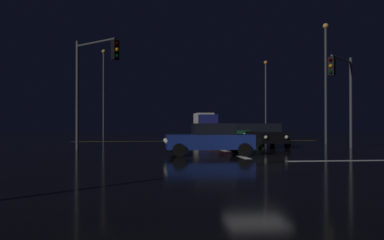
{
  "coord_description": "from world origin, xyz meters",
  "views": [
    {
      "loc": [
        -4.4,
        -16.2,
        1.56
      ],
      "look_at": [
        -1.34,
        11.77,
        1.81
      ],
      "focal_mm": 38.02,
      "sensor_mm": 36.0,
      "label": 1
    }
  ],
  "objects": [
    {
      "name": "sedan_white",
      "position": [
        3.66,
        34.09,
        0.8
      ],
      "size": [
        2.02,
        4.33,
        1.57
      ],
      "color": "silver",
      "rests_on": "ground"
    },
    {
      "name": "sedan_orange",
      "position": [
        3.45,
        28.22,
        0.8
      ],
      "size": [
        2.02,
        4.33,
        1.57
      ],
      "color": "#C66014",
      "rests_on": "ground"
    },
    {
      "name": "traffic_signal_ne",
      "position": [
        7.5,
        7.5,
        3.97
      ],
      "size": [
        2.74,
        2.74,
        5.79
      ],
      "color": "#4C4C51",
      "rests_on": "ground"
    },
    {
      "name": "sedan_blue_crossing",
      "position": [
        -1.35,
        3.5,
        0.8
      ],
      "size": [
        4.33,
        2.02,
        1.57
      ],
      "color": "navy",
      "rests_on": "ground"
    },
    {
      "name": "sedan_green",
      "position": [
        3.5,
        15.9,
        0.8
      ],
      "size": [
        2.02,
        4.33,
        1.57
      ],
      "color": "#14512D",
      "rests_on": "ground"
    },
    {
      "name": "stop_line_north",
      "position": [
        0.0,
        8.17,
        0.0
      ],
      "size": [
        0.35,
        13.99,
        0.01
      ],
      "color": "white",
      "rests_on": "ground"
    },
    {
      "name": "streetlamp_left_far",
      "position": [
        -9.27,
        29.77,
        5.61
      ],
      "size": [
        0.44,
        0.44,
        9.82
      ],
      "color": "#424247",
      "rests_on": "ground"
    },
    {
      "name": "centre_line_ns",
      "position": [
        0.0,
        19.77,
        0.0
      ],
      "size": [
        22.0,
        0.15,
        0.01
      ],
      "color": "yellow",
      "rests_on": "ground"
    },
    {
      "name": "box_truck",
      "position": [
        3.75,
        41.49,
        1.71
      ],
      "size": [
        2.68,
        8.28,
        3.08
      ],
      "color": "navy",
      "rests_on": "ground"
    },
    {
      "name": "streetlamp_right_far",
      "position": [
        9.27,
        29.77,
        5.13
      ],
      "size": [
        0.44,
        0.44,
        8.88
      ],
      "color": "#424247",
      "rests_on": "ground"
    },
    {
      "name": "streetlamp_right_near",
      "position": [
        9.27,
        13.77,
        5.35
      ],
      "size": [
        0.44,
        0.44,
        9.31
      ],
      "color": "#424247",
      "rests_on": "ground"
    },
    {
      "name": "sedan_red",
      "position": [
        3.83,
        22.11,
        0.8
      ],
      "size": [
        2.02,
        4.33,
        1.57
      ],
      "color": "maroon",
      "rests_on": "ground"
    },
    {
      "name": "traffic_signal_nw",
      "position": [
        -7.56,
        7.56,
        4.42
      ],
      "size": [
        2.73,
        2.73,
        6.48
      ],
      "color": "#4C4C51",
      "rests_on": "ground"
    },
    {
      "name": "sedan_black",
      "position": [
        3.44,
        10.11,
        0.8
      ],
      "size": [
        2.02,
        4.33,
        1.57
      ],
      "color": "black",
      "rests_on": "ground"
    },
    {
      "name": "ground",
      "position": [
        0.0,
        0.0,
        -0.05
      ],
      "size": [
        120.0,
        120.0,
        0.1
      ],
      "primitive_type": "cube",
      "color": "black"
    }
  ]
}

